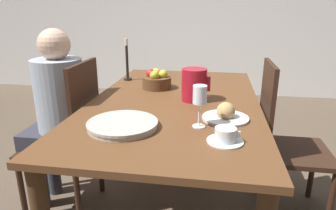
{
  "coord_description": "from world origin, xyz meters",
  "views": [
    {
      "loc": [
        0.23,
        -1.66,
        1.3
      ],
      "look_at": [
        0.0,
        -0.25,
        0.82
      ],
      "focal_mm": 32.0,
      "sensor_mm": 36.0,
      "label": 1
    }
  ],
  "objects_px": {
    "red_pitcher": "(194,85)",
    "bread_plate": "(226,114)",
    "serving_tray": "(123,125)",
    "candlestick_tall": "(127,64)",
    "wine_glass_water": "(200,97)",
    "chair_opposite": "(283,140)",
    "person_seated": "(56,106)",
    "fruit_bowl": "(157,80)",
    "teacup_near_person": "(225,136)",
    "chair_person_side": "(71,136)"
  },
  "relations": [
    {
      "from": "chair_person_side",
      "to": "bread_plate",
      "type": "xyz_separation_m",
      "value": [
        0.95,
        -0.23,
        0.29
      ]
    },
    {
      "from": "teacup_near_person",
      "to": "candlestick_tall",
      "type": "xyz_separation_m",
      "value": [
        -0.7,
        0.98,
        0.09
      ]
    },
    {
      "from": "person_seated",
      "to": "teacup_near_person",
      "type": "distance_m",
      "value": 1.17
    },
    {
      "from": "chair_person_side",
      "to": "chair_opposite",
      "type": "xyz_separation_m",
      "value": [
        1.32,
        0.17,
        0.0
      ]
    },
    {
      "from": "red_pitcher",
      "to": "bread_plate",
      "type": "xyz_separation_m",
      "value": [
        0.18,
        -0.28,
        -0.07
      ]
    },
    {
      "from": "red_pitcher",
      "to": "bread_plate",
      "type": "distance_m",
      "value": 0.34
    },
    {
      "from": "chair_person_side",
      "to": "fruit_bowl",
      "type": "height_order",
      "value": "chair_person_side"
    },
    {
      "from": "chair_opposite",
      "to": "red_pitcher",
      "type": "xyz_separation_m",
      "value": [
        -0.55,
        -0.11,
        0.36
      ]
    },
    {
      "from": "chair_person_side",
      "to": "wine_glass_water",
      "type": "xyz_separation_m",
      "value": [
        0.83,
        -0.35,
        0.41
      ]
    },
    {
      "from": "person_seated",
      "to": "candlestick_tall",
      "type": "relative_size",
      "value": 3.87
    },
    {
      "from": "person_seated",
      "to": "bread_plate",
      "type": "distance_m",
      "value": 1.08
    },
    {
      "from": "person_seated",
      "to": "fruit_bowl",
      "type": "distance_m",
      "value": 0.66
    },
    {
      "from": "teacup_near_person",
      "to": "bread_plate",
      "type": "xyz_separation_m",
      "value": [
        0.01,
        0.26,
        -0.0
      ]
    },
    {
      "from": "chair_person_side",
      "to": "bread_plate",
      "type": "distance_m",
      "value": 1.02
    },
    {
      "from": "chair_opposite",
      "to": "candlestick_tall",
      "type": "height_order",
      "value": "candlestick_tall"
    },
    {
      "from": "chair_opposite",
      "to": "fruit_bowl",
      "type": "xyz_separation_m",
      "value": [
        -0.82,
        0.12,
        0.32
      ]
    },
    {
      "from": "person_seated",
      "to": "chair_opposite",
      "type": "bearing_deg",
      "value": -84.82
    },
    {
      "from": "bread_plate",
      "to": "chair_opposite",
      "type": "bearing_deg",
      "value": 46.82
    },
    {
      "from": "fruit_bowl",
      "to": "chair_opposite",
      "type": "bearing_deg",
      "value": -8.38
    },
    {
      "from": "person_seated",
      "to": "candlestick_tall",
      "type": "xyz_separation_m",
      "value": [
        0.34,
        0.44,
        0.19
      ]
    },
    {
      "from": "chair_opposite",
      "to": "candlestick_tall",
      "type": "xyz_separation_m",
      "value": [
        -1.08,
        0.32,
        0.38
      ]
    },
    {
      "from": "chair_opposite",
      "to": "person_seated",
      "type": "distance_m",
      "value": 1.43
    },
    {
      "from": "bread_plate",
      "to": "teacup_near_person",
      "type": "bearing_deg",
      "value": -91.33
    },
    {
      "from": "teacup_near_person",
      "to": "candlestick_tall",
      "type": "distance_m",
      "value": 1.2
    },
    {
      "from": "chair_person_side",
      "to": "person_seated",
      "type": "relative_size",
      "value": 0.84
    },
    {
      "from": "chair_person_side",
      "to": "red_pitcher",
      "type": "bearing_deg",
      "value": -86.03
    },
    {
      "from": "chair_person_side",
      "to": "wine_glass_water",
      "type": "height_order",
      "value": "chair_person_side"
    },
    {
      "from": "person_seated",
      "to": "teacup_near_person",
      "type": "relative_size",
      "value": 7.92
    },
    {
      "from": "person_seated",
      "to": "chair_person_side",
      "type": "bearing_deg",
      "value": -112.1
    },
    {
      "from": "person_seated",
      "to": "wine_glass_water",
      "type": "height_order",
      "value": "person_seated"
    },
    {
      "from": "chair_opposite",
      "to": "candlestick_tall",
      "type": "bearing_deg",
      "value": -106.37
    },
    {
      "from": "wine_glass_water",
      "to": "candlestick_tall",
      "type": "height_order",
      "value": "candlestick_tall"
    },
    {
      "from": "teacup_near_person",
      "to": "fruit_bowl",
      "type": "relative_size",
      "value": 0.77
    },
    {
      "from": "chair_opposite",
      "to": "person_seated",
      "type": "relative_size",
      "value": 0.84
    },
    {
      "from": "chair_person_side",
      "to": "fruit_bowl",
      "type": "distance_m",
      "value": 0.66
    },
    {
      "from": "serving_tray",
      "to": "fruit_bowl",
      "type": "relative_size",
      "value": 1.66
    },
    {
      "from": "serving_tray",
      "to": "bread_plate",
      "type": "relative_size",
      "value": 1.42
    },
    {
      "from": "fruit_bowl",
      "to": "candlestick_tall",
      "type": "bearing_deg",
      "value": 142.89
    },
    {
      "from": "serving_tray",
      "to": "candlestick_tall",
      "type": "xyz_separation_m",
      "value": [
        -0.24,
        0.9,
        0.1
      ]
    },
    {
      "from": "red_pitcher",
      "to": "fruit_bowl",
      "type": "bearing_deg",
      "value": 138.81
    },
    {
      "from": "person_seated",
      "to": "wine_glass_water",
      "type": "relative_size",
      "value": 6.07
    },
    {
      "from": "serving_tray",
      "to": "bread_plate",
      "type": "bearing_deg",
      "value": 21.91
    },
    {
      "from": "red_pitcher",
      "to": "teacup_near_person",
      "type": "relative_size",
      "value": 1.26
    },
    {
      "from": "wine_glass_water",
      "to": "chair_opposite",
      "type": "bearing_deg",
      "value": 46.2
    },
    {
      "from": "wine_glass_water",
      "to": "serving_tray",
      "type": "height_order",
      "value": "wine_glass_water"
    },
    {
      "from": "candlestick_tall",
      "to": "chair_opposite",
      "type": "bearing_deg",
      "value": -16.37
    },
    {
      "from": "red_pitcher",
      "to": "serving_tray",
      "type": "height_order",
      "value": "red_pitcher"
    },
    {
      "from": "teacup_near_person",
      "to": "serving_tray",
      "type": "relative_size",
      "value": 0.47
    },
    {
      "from": "wine_glass_water",
      "to": "serving_tray",
      "type": "distance_m",
      "value": 0.37
    },
    {
      "from": "bread_plate",
      "to": "candlestick_tall",
      "type": "relative_size",
      "value": 0.74
    }
  ]
}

